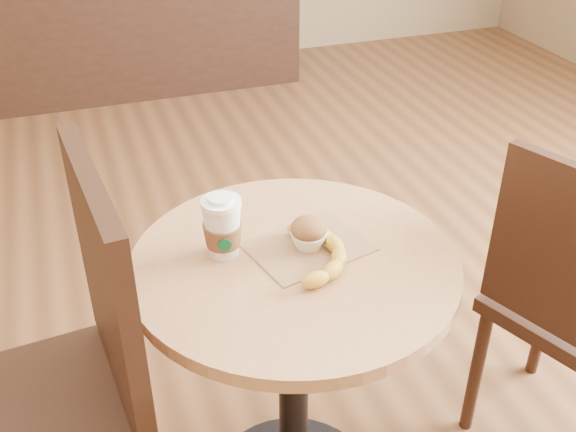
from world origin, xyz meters
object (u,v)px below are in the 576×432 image
object	(u,v)px
cafe_table	(294,340)
muffin	(309,233)
coffee_cup	(222,229)
banana	(318,251)
chair_left	(56,400)

from	to	relation	value
cafe_table	muffin	distance (m)	0.27
coffee_cup	muffin	bearing A→B (deg)	-2.99
cafe_table	banana	world-z (taller)	banana
chair_left	banana	distance (m)	0.59
chair_left	muffin	size ratio (longest dim) A/B	13.30
coffee_cup	muffin	world-z (taller)	coffee_cup
muffin	banana	xyz separation A→B (m)	(0.00, -0.04, -0.02)
banana	chair_left	bearing A→B (deg)	-160.10
coffee_cup	banana	distance (m)	0.20
cafe_table	chair_left	world-z (taller)	chair_left
cafe_table	coffee_cup	xyz separation A→B (m)	(-0.13, 0.07, 0.29)
chair_left	coffee_cup	bearing A→B (deg)	101.68
coffee_cup	banana	world-z (taller)	coffee_cup
cafe_table	coffee_cup	size ratio (longest dim) A/B	5.47
cafe_table	banana	distance (m)	0.25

